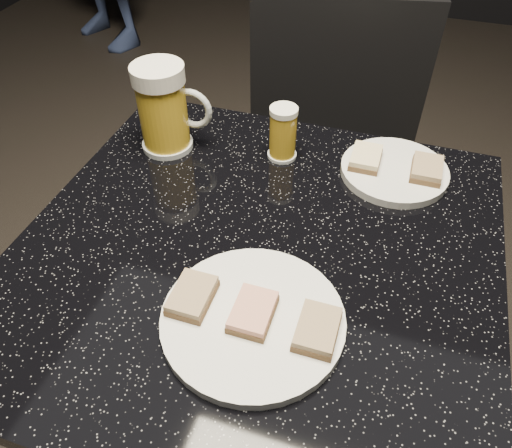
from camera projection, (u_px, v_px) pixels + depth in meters
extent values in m
cylinder|color=white|center=(253.00, 320.00, 0.64)|extent=(0.24, 0.24, 0.01)
cylinder|color=silver|center=(394.00, 171.00, 0.86)|extent=(0.18, 0.18, 0.01)
cylinder|color=black|center=(256.00, 377.00, 1.00)|extent=(0.10, 0.10, 0.69)
cube|color=black|center=(256.00, 255.00, 0.75)|extent=(0.70, 0.70, 0.03)
cylinder|color=silver|center=(168.00, 144.00, 0.92)|extent=(0.09, 0.09, 0.01)
cylinder|color=gold|center=(163.00, 113.00, 0.87)|extent=(0.08, 0.08, 0.12)
cylinder|color=white|center=(157.00, 74.00, 0.82)|extent=(0.09, 0.09, 0.03)
torus|color=silver|center=(192.00, 109.00, 0.87)|extent=(0.08, 0.01, 0.08)
cylinder|color=white|center=(282.00, 154.00, 0.90)|extent=(0.05, 0.05, 0.01)
cylinder|color=gold|center=(283.00, 134.00, 0.87)|extent=(0.05, 0.05, 0.08)
cylinder|color=white|center=(284.00, 111.00, 0.83)|extent=(0.05, 0.05, 0.01)
cube|color=black|center=(328.00, 205.00, 1.25)|extent=(0.52, 0.52, 0.04)
cylinder|color=black|center=(248.00, 314.00, 1.30)|extent=(0.03, 0.03, 0.43)
cylinder|color=black|center=(392.00, 327.00, 1.27)|extent=(0.03, 0.03, 0.43)
cylinder|color=black|center=(262.00, 217.00, 1.56)|extent=(0.03, 0.03, 0.43)
cylinder|color=black|center=(381.00, 226.00, 1.54)|extent=(0.03, 0.03, 0.43)
cube|color=black|center=(337.00, 86.00, 1.24)|extent=(0.43, 0.12, 0.43)
cube|color=#4C3521|center=(192.00, 298.00, 0.65)|extent=(0.05, 0.07, 0.01)
cube|color=#8C7251|center=(192.00, 293.00, 0.64)|extent=(0.05, 0.07, 0.01)
cube|color=#4C3521|center=(253.00, 314.00, 0.63)|extent=(0.05, 0.07, 0.01)
cube|color=tan|center=(253.00, 310.00, 0.62)|extent=(0.05, 0.07, 0.01)
cube|color=#4C3521|center=(317.00, 331.00, 0.61)|extent=(0.05, 0.07, 0.01)
cube|color=#8C7251|center=(318.00, 327.00, 0.60)|extent=(0.05, 0.07, 0.01)
cube|color=#4C3521|center=(365.00, 160.00, 0.86)|extent=(0.05, 0.07, 0.01)
cube|color=beige|center=(366.00, 155.00, 0.85)|extent=(0.05, 0.07, 0.01)
cube|color=#4C3521|center=(426.00, 171.00, 0.84)|extent=(0.05, 0.07, 0.01)
cube|color=#8C7251|center=(428.00, 167.00, 0.83)|extent=(0.05, 0.07, 0.01)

